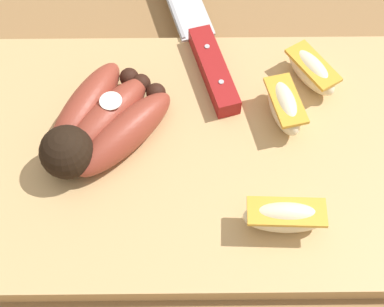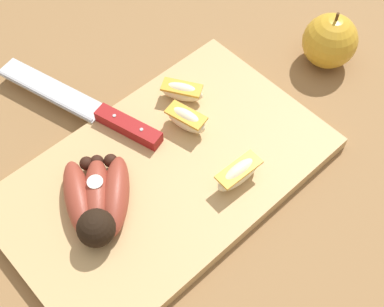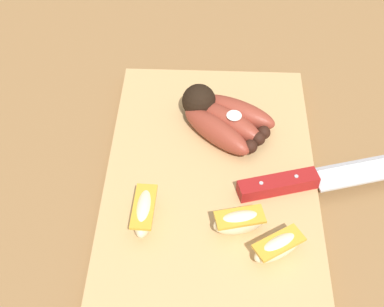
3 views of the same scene
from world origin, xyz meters
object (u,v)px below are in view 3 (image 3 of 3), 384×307
apple_wedge_near (241,222)px  chefs_knife (316,178)px  apple_wedge_far (280,247)px  apple_wedge_middle (146,211)px  banana_bunch (224,118)px

apple_wedge_near → chefs_knife: bearing=-51.5°
apple_wedge_far → apple_wedge_middle: bearing=75.2°
apple_wedge_near → apple_wedge_middle: size_ratio=0.93×
apple_wedge_middle → banana_bunch: bearing=-29.7°
chefs_knife → apple_wedge_far: (-0.11, 0.05, 0.01)m
banana_bunch → chefs_knife: banana_bunch is taller
banana_bunch → apple_wedge_far: 0.21m
banana_bunch → chefs_knife: (-0.09, -0.12, -0.01)m
apple_wedge_near → apple_wedge_far: size_ratio=1.00×
chefs_knife → banana_bunch: bearing=52.0°
banana_bunch → chefs_knife: 0.15m
apple_wedge_near → apple_wedge_middle: apple_wedge_middle is taller
chefs_knife → apple_wedge_far: 0.12m
apple_wedge_near → apple_wedge_middle: (0.01, 0.11, 0.00)m
chefs_knife → apple_wedge_middle: bearing=107.9°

